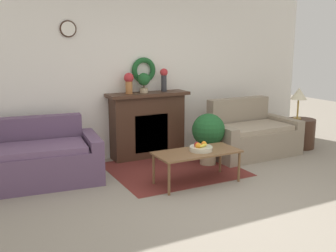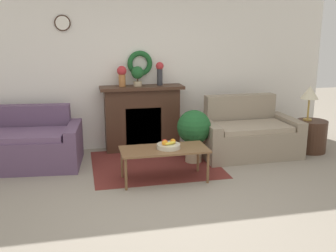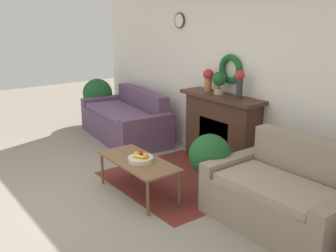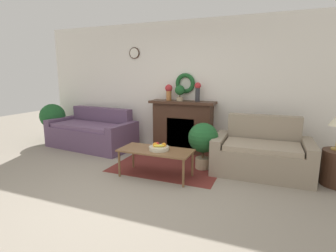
{
  "view_description": "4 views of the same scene",
  "coord_description": "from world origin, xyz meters",
  "px_view_note": "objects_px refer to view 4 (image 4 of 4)",
  "views": [
    {
      "loc": [
        -2.56,
        -3.41,
        1.89
      ],
      "look_at": [
        -0.1,
        1.36,
        0.73
      ],
      "focal_mm": 42.0,
      "sensor_mm": 36.0,
      "label": 1
    },
    {
      "loc": [
        -0.93,
        -3.93,
        2.0
      ],
      "look_at": [
        0.26,
        1.32,
        0.65
      ],
      "focal_mm": 42.0,
      "sensor_mm": 36.0,
      "label": 2
    },
    {
      "loc": [
        3.98,
        -1.49,
        2.21
      ],
      "look_at": [
        -0.03,
        1.51,
        0.75
      ],
      "focal_mm": 42.0,
      "sensor_mm": 36.0,
      "label": 3
    },
    {
      "loc": [
        1.81,
        -2.68,
        1.62
      ],
      "look_at": [
        0.11,
        1.49,
        0.73
      ],
      "focal_mm": 28.0,
      "sensor_mm": 36.0,
      "label": 4
    }
  ],
  "objects_px": {
    "coffee_table": "(156,152)",
    "potted_plant_on_mantel": "(180,91)",
    "potted_plant_floor_by_couch": "(53,117)",
    "potted_plant_floor_by_loveseat": "(203,140)",
    "fireplace": "(183,126)",
    "loveseat_right": "(261,154)",
    "vase_on_mantel_right": "(198,90)",
    "fruit_bowl": "(159,147)",
    "couch_left": "(92,133)",
    "vase_on_mantel_left": "(169,91)"
  },
  "relations": [
    {
      "from": "potted_plant_floor_by_couch",
      "to": "potted_plant_floor_by_loveseat",
      "type": "height_order",
      "value": "potted_plant_floor_by_couch"
    },
    {
      "from": "couch_left",
      "to": "fruit_bowl",
      "type": "xyz_separation_m",
      "value": [
        2.12,
        -1.06,
        0.17
      ]
    },
    {
      "from": "coffee_table",
      "to": "vase_on_mantel_right",
      "type": "xyz_separation_m",
      "value": [
        0.25,
        1.48,
        0.9
      ]
    },
    {
      "from": "loveseat_right",
      "to": "vase_on_mantel_right",
      "type": "xyz_separation_m",
      "value": [
        -1.3,
        0.65,
        0.98
      ]
    },
    {
      "from": "fruit_bowl",
      "to": "potted_plant_floor_by_loveseat",
      "type": "height_order",
      "value": "potted_plant_floor_by_loveseat"
    },
    {
      "from": "fruit_bowl",
      "to": "vase_on_mantel_right",
      "type": "relative_size",
      "value": 0.82
    },
    {
      "from": "loveseat_right",
      "to": "vase_on_mantel_right",
      "type": "distance_m",
      "value": 1.76
    },
    {
      "from": "coffee_table",
      "to": "potted_plant_floor_by_couch",
      "type": "relative_size",
      "value": 1.27
    },
    {
      "from": "couch_left",
      "to": "potted_plant_on_mantel",
      "type": "height_order",
      "value": "potted_plant_on_mantel"
    },
    {
      "from": "fruit_bowl",
      "to": "potted_plant_on_mantel",
      "type": "xyz_separation_m",
      "value": [
        -0.18,
        1.46,
        0.79
      ]
    },
    {
      "from": "potted_plant_on_mantel",
      "to": "potted_plant_floor_by_loveseat",
      "type": "distance_m",
      "value": 1.33
    },
    {
      "from": "fruit_bowl",
      "to": "vase_on_mantel_left",
      "type": "xyz_separation_m",
      "value": [
        -0.43,
        1.48,
        0.78
      ]
    },
    {
      "from": "fireplace",
      "to": "fruit_bowl",
      "type": "distance_m",
      "value": 1.48
    },
    {
      "from": "fireplace",
      "to": "couch_left",
      "type": "xyz_separation_m",
      "value": [
        -2.0,
        -0.42,
        -0.23
      ]
    },
    {
      "from": "vase_on_mantel_right",
      "to": "potted_plant_floor_by_couch",
      "type": "bearing_deg",
      "value": -174.08
    },
    {
      "from": "loveseat_right",
      "to": "coffee_table",
      "type": "distance_m",
      "value": 1.76
    },
    {
      "from": "vase_on_mantel_right",
      "to": "potted_plant_on_mantel",
      "type": "distance_m",
      "value": 0.37
    },
    {
      "from": "coffee_table",
      "to": "vase_on_mantel_right",
      "type": "bearing_deg",
      "value": 80.47
    },
    {
      "from": "loveseat_right",
      "to": "coffee_table",
      "type": "xyz_separation_m",
      "value": [
        -1.55,
        -0.83,
        0.09
      ]
    },
    {
      "from": "loveseat_right",
      "to": "potted_plant_on_mantel",
      "type": "distance_m",
      "value": 2.03
    },
    {
      "from": "vase_on_mantel_right",
      "to": "potted_plant_on_mantel",
      "type": "xyz_separation_m",
      "value": [
        -0.37,
        -0.02,
        -0.03
      ]
    },
    {
      "from": "vase_on_mantel_left",
      "to": "potted_plant_floor_by_couch",
      "type": "relative_size",
      "value": 0.36
    },
    {
      "from": "vase_on_mantel_right",
      "to": "potted_plant_floor_by_couch",
      "type": "height_order",
      "value": "vase_on_mantel_right"
    },
    {
      "from": "coffee_table",
      "to": "potted_plant_on_mantel",
      "type": "bearing_deg",
      "value": 94.67
    },
    {
      "from": "vase_on_mantel_right",
      "to": "couch_left",
      "type": "bearing_deg",
      "value": -169.63
    },
    {
      "from": "couch_left",
      "to": "coffee_table",
      "type": "xyz_separation_m",
      "value": [
        2.06,
        -1.06,
        0.09
      ]
    },
    {
      "from": "fireplace",
      "to": "potted_plant_on_mantel",
      "type": "relative_size",
      "value": 4.23
    },
    {
      "from": "vase_on_mantel_right",
      "to": "potted_plant_floor_by_loveseat",
      "type": "distance_m",
      "value": 1.2
    },
    {
      "from": "couch_left",
      "to": "potted_plant_floor_by_couch",
      "type": "distance_m",
      "value": 1.24
    },
    {
      "from": "loveseat_right",
      "to": "potted_plant_floor_by_loveseat",
      "type": "relative_size",
      "value": 1.93
    },
    {
      "from": "loveseat_right",
      "to": "vase_on_mantel_left",
      "type": "relative_size",
      "value": 4.71
    },
    {
      "from": "vase_on_mantel_right",
      "to": "potted_plant_on_mantel",
      "type": "height_order",
      "value": "vase_on_mantel_right"
    },
    {
      "from": "coffee_table",
      "to": "potted_plant_floor_by_couch",
      "type": "height_order",
      "value": "potted_plant_floor_by_couch"
    },
    {
      "from": "vase_on_mantel_right",
      "to": "coffee_table",
      "type": "bearing_deg",
      "value": -99.53
    },
    {
      "from": "potted_plant_on_mantel",
      "to": "potted_plant_floor_by_couch",
      "type": "relative_size",
      "value": 0.35
    },
    {
      "from": "fruit_bowl",
      "to": "potted_plant_on_mantel",
      "type": "relative_size",
      "value": 0.98
    },
    {
      "from": "fireplace",
      "to": "loveseat_right",
      "type": "xyz_separation_m",
      "value": [
        1.61,
        -0.65,
        -0.23
      ]
    },
    {
      "from": "loveseat_right",
      "to": "fruit_bowl",
      "type": "height_order",
      "value": "loveseat_right"
    },
    {
      "from": "coffee_table",
      "to": "potted_plant_floor_by_loveseat",
      "type": "height_order",
      "value": "potted_plant_floor_by_loveseat"
    },
    {
      "from": "fireplace",
      "to": "vase_on_mantel_right",
      "type": "height_order",
      "value": "vase_on_mantel_right"
    },
    {
      "from": "fireplace",
      "to": "loveseat_right",
      "type": "bearing_deg",
      "value": -21.94
    },
    {
      "from": "vase_on_mantel_right",
      "to": "fireplace",
      "type": "bearing_deg",
      "value": -178.97
    },
    {
      "from": "couch_left",
      "to": "vase_on_mantel_right",
      "type": "xyz_separation_m",
      "value": [
        2.31,
        0.42,
        0.99
      ]
    },
    {
      "from": "fruit_bowl",
      "to": "potted_plant_floor_by_loveseat",
      "type": "xyz_separation_m",
      "value": [
        0.54,
        0.65,
        0.02
      ]
    },
    {
      "from": "coffee_table",
      "to": "fruit_bowl",
      "type": "bearing_deg",
      "value": -2.51
    },
    {
      "from": "couch_left",
      "to": "fruit_bowl",
      "type": "relative_size",
      "value": 6.5
    },
    {
      "from": "coffee_table",
      "to": "potted_plant_on_mantel",
      "type": "relative_size",
      "value": 3.61
    },
    {
      "from": "couch_left",
      "to": "potted_plant_floor_by_couch",
      "type": "bearing_deg",
      "value": -176.68
    },
    {
      "from": "fireplace",
      "to": "fruit_bowl",
      "type": "relative_size",
      "value": 4.34
    },
    {
      "from": "coffee_table",
      "to": "potted_plant_floor_by_couch",
      "type": "bearing_deg",
      "value": 161.11
    }
  ]
}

